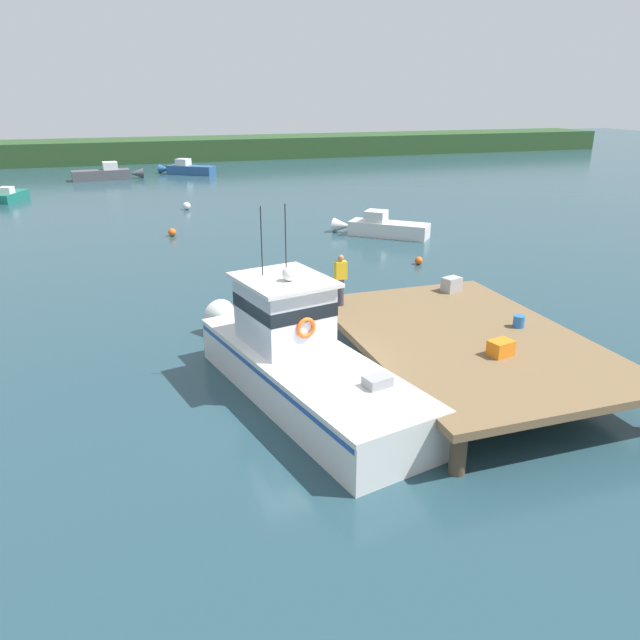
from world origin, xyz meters
TOP-DOWN VIEW (x-y plane):
  - ground_plane at (0.00, 0.00)m, footprint 200.00×200.00m
  - dock at (4.80, 0.00)m, footprint 6.00×9.00m
  - main_fishing_boat at (0.08, 0.48)m, footprint 4.26×9.96m
  - crate_single_by_cleat at (4.91, -1.45)m, footprint 0.68×0.56m
  - crate_stack_mid_dock at (6.43, 3.67)m, footprint 0.70×0.60m
  - bait_bucket at (6.55, 0.10)m, footprint 0.32×0.32m
  - deckhand_by_the_boat at (2.39, 3.49)m, footprint 0.36×0.22m
  - moored_boat_far_right at (9.86, 17.02)m, footprint 4.80×4.36m
  - moored_boat_far_left at (-11.19, 36.03)m, footprint 2.23×4.30m
  - moored_boat_outer_mooring at (-4.44, 46.05)m, footprint 6.25×2.00m
  - moored_boat_off_the_point at (3.01, 47.66)m, footprint 5.30×4.31m
  - mooring_buoy_spare_mooring at (9.03, 10.98)m, footprint 0.37×0.37m
  - mooring_buoy_inshore at (-1.15, 20.62)m, footprint 0.44×0.44m
  - mooring_buoy_channel_marker at (0.61, 28.56)m, footprint 0.52×0.52m
  - far_shoreline at (0.00, 62.00)m, footprint 120.00×8.00m

SIDE VIEW (x-z plane):
  - ground_plane at x=0.00m, z-range 0.00..0.00m
  - mooring_buoy_spare_mooring at x=9.03m, z-range 0.00..0.37m
  - mooring_buoy_inshore at x=-1.15m, z-range 0.00..0.44m
  - mooring_buoy_channel_marker at x=0.61m, z-range 0.00..0.52m
  - moored_boat_far_left at x=-11.19m, z-range -0.17..0.92m
  - moored_boat_far_right at x=9.86m, z-range -0.22..1.16m
  - moored_boat_off_the_point at x=3.01m, z-range -0.23..1.23m
  - moored_boat_outer_mooring at x=-4.44m, z-range -0.25..1.32m
  - main_fishing_boat at x=0.08m, z-range -1.39..3.41m
  - dock at x=4.80m, z-range 0.47..1.67m
  - far_shoreline at x=0.00m, z-range 0.00..2.40m
  - bait_bucket at x=6.55m, z-range 1.20..1.54m
  - crate_single_by_cleat at x=4.91m, z-range 1.20..1.60m
  - crate_stack_mid_dock at x=6.43m, z-range 1.20..1.68m
  - deckhand_by_the_boat at x=2.39m, z-range 1.24..2.87m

